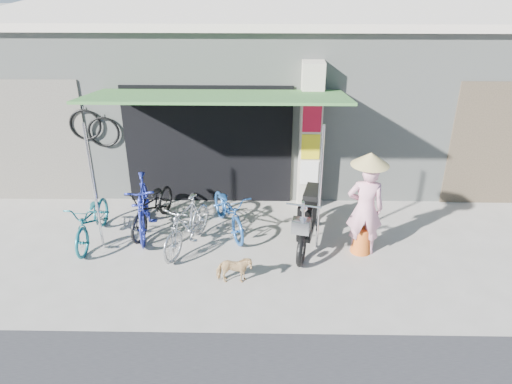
{
  "coord_description": "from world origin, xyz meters",
  "views": [
    {
      "loc": [
        -0.06,
        -6.91,
        5.0
      ],
      "look_at": [
        -0.2,
        1.0,
        1.0
      ],
      "focal_mm": 35.0,
      "sensor_mm": 36.0,
      "label": 1
    }
  ],
  "objects_px": {
    "bike_teal": "(92,220)",
    "bike_black": "(153,206)",
    "bike_silver": "(187,224)",
    "moped": "(309,216)",
    "nun": "(365,205)",
    "bike_blue": "(143,206)",
    "bike_navy": "(229,210)",
    "street_dog": "(234,270)"
  },
  "relations": [
    {
      "from": "bike_navy",
      "to": "nun",
      "type": "distance_m",
      "value": 2.56
    },
    {
      "from": "bike_silver",
      "to": "moped",
      "type": "height_order",
      "value": "moped"
    },
    {
      "from": "bike_teal",
      "to": "moped",
      "type": "height_order",
      "value": "moped"
    },
    {
      "from": "bike_blue",
      "to": "nun",
      "type": "bearing_deg",
      "value": -17.84
    },
    {
      "from": "bike_black",
      "to": "nun",
      "type": "xyz_separation_m",
      "value": [
        3.87,
        -0.78,
        0.48
      ]
    },
    {
      "from": "bike_teal",
      "to": "bike_black",
      "type": "bearing_deg",
      "value": 27.52
    },
    {
      "from": "bike_silver",
      "to": "moped",
      "type": "xyz_separation_m",
      "value": [
        2.18,
        0.25,
        0.04
      ]
    },
    {
      "from": "bike_teal",
      "to": "bike_navy",
      "type": "bearing_deg",
      "value": 10.66
    },
    {
      "from": "bike_black",
      "to": "bike_silver",
      "type": "xyz_separation_m",
      "value": [
        0.76,
        -0.72,
        0.03
      ]
    },
    {
      "from": "bike_teal",
      "to": "nun",
      "type": "relative_size",
      "value": 0.87
    },
    {
      "from": "bike_teal",
      "to": "bike_navy",
      "type": "xyz_separation_m",
      "value": [
        2.47,
        0.4,
        -0.0
      ]
    },
    {
      "from": "bike_blue",
      "to": "street_dog",
      "type": "relative_size",
      "value": 3.05
    },
    {
      "from": "bike_black",
      "to": "nun",
      "type": "distance_m",
      "value": 3.98
    },
    {
      "from": "bike_teal",
      "to": "nun",
      "type": "distance_m",
      "value": 4.92
    },
    {
      "from": "bike_blue",
      "to": "bike_teal",
      "type": "bearing_deg",
      "value": -167.79
    },
    {
      "from": "bike_navy",
      "to": "street_dog",
      "type": "bearing_deg",
      "value": -105.8
    },
    {
      "from": "bike_blue",
      "to": "moped",
      "type": "xyz_separation_m",
      "value": [
        3.08,
        -0.31,
        -0.02
      ]
    },
    {
      "from": "nun",
      "to": "bike_silver",
      "type": "bearing_deg",
      "value": 4.32
    },
    {
      "from": "bike_black",
      "to": "bike_navy",
      "type": "bearing_deg",
      "value": 10.12
    },
    {
      "from": "bike_blue",
      "to": "nun",
      "type": "height_order",
      "value": "nun"
    },
    {
      "from": "bike_teal",
      "to": "street_dog",
      "type": "relative_size",
      "value": 2.81
    },
    {
      "from": "bike_teal",
      "to": "bike_silver",
      "type": "bearing_deg",
      "value": -5.7
    },
    {
      "from": "bike_silver",
      "to": "street_dog",
      "type": "distance_m",
      "value": 1.38
    },
    {
      "from": "bike_teal",
      "to": "bike_blue",
      "type": "height_order",
      "value": "bike_blue"
    },
    {
      "from": "bike_black",
      "to": "bike_navy",
      "type": "xyz_separation_m",
      "value": [
        1.46,
        -0.09,
        -0.02
      ]
    },
    {
      "from": "bike_teal",
      "to": "moped",
      "type": "relative_size",
      "value": 0.83
    },
    {
      "from": "bike_navy",
      "to": "moped",
      "type": "relative_size",
      "value": 0.82
    },
    {
      "from": "bike_teal",
      "to": "bike_silver",
      "type": "xyz_separation_m",
      "value": [
        1.77,
        -0.22,
        0.05
      ]
    },
    {
      "from": "bike_blue",
      "to": "bike_navy",
      "type": "distance_m",
      "value": 1.61
    },
    {
      "from": "bike_black",
      "to": "moped",
      "type": "distance_m",
      "value": 2.98
    },
    {
      "from": "bike_blue",
      "to": "bike_silver",
      "type": "distance_m",
      "value": 1.06
    },
    {
      "from": "bike_navy",
      "to": "nun",
      "type": "bearing_deg",
      "value": -38.28
    },
    {
      "from": "bike_black",
      "to": "bike_silver",
      "type": "distance_m",
      "value": 1.04
    },
    {
      "from": "moped",
      "to": "bike_black",
      "type": "bearing_deg",
      "value": -176.14
    },
    {
      "from": "bike_black",
      "to": "moped",
      "type": "relative_size",
      "value": 0.86
    },
    {
      "from": "bike_blue",
      "to": "nun",
      "type": "relative_size",
      "value": 0.95
    },
    {
      "from": "bike_silver",
      "to": "nun",
      "type": "relative_size",
      "value": 0.84
    },
    {
      "from": "bike_blue",
      "to": "bike_black",
      "type": "xyz_separation_m",
      "value": [
        0.14,
        0.16,
        -0.09
      ]
    },
    {
      "from": "bike_blue",
      "to": "bike_silver",
      "type": "relative_size",
      "value": 1.12
    },
    {
      "from": "bike_blue",
      "to": "bike_silver",
      "type": "height_order",
      "value": "bike_blue"
    },
    {
      "from": "bike_teal",
      "to": "bike_silver",
      "type": "distance_m",
      "value": 1.78
    },
    {
      "from": "street_dog",
      "to": "moped",
      "type": "xyz_separation_m",
      "value": [
        1.29,
        1.28,
        0.27
      ]
    }
  ]
}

